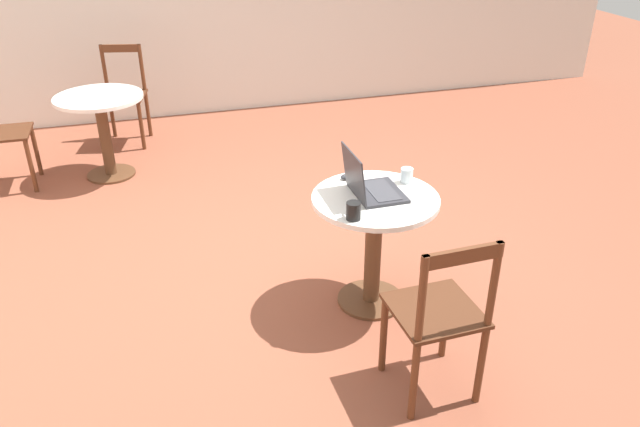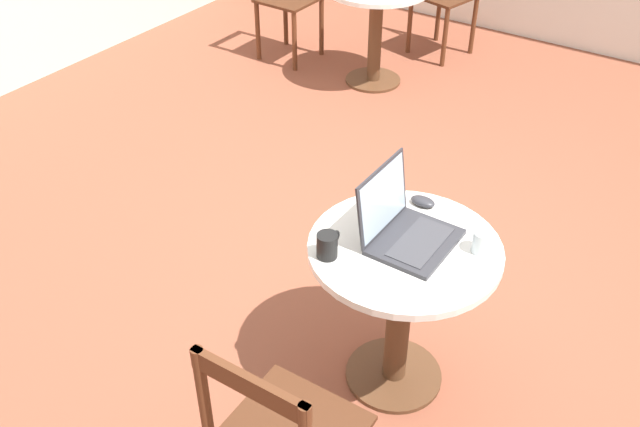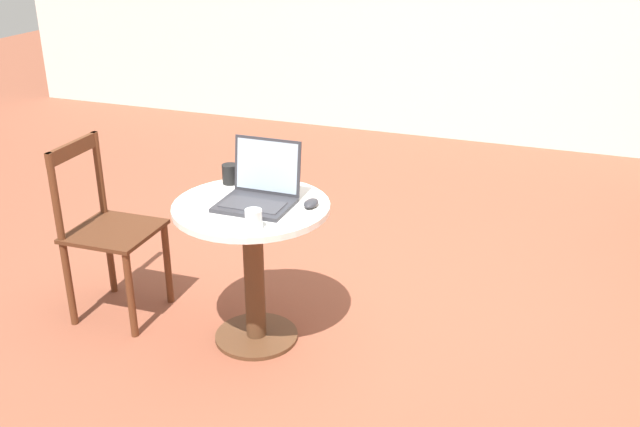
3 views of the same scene
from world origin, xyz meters
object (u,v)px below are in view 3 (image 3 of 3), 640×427
Objects in this scene: mouse at (311,203)px; drinking_glass at (254,219)px; chair_near_left at (107,231)px; mug at (231,174)px; laptop at (259,192)px; cafe_table_near at (253,242)px.

mouse is 1.17× the size of drinking_glass.
mug is at bearing 21.00° from chair_near_left.
mug is at bearing 142.16° from laptop.
laptop is at bearing -169.49° from mouse.
mug is (-0.46, 0.14, 0.03)m from mouse.
cafe_table_near is 0.79m from chair_near_left.
mouse is 0.33m from drinking_glass.
drinking_glass reaches higher than mouse.
laptop is (0.81, 0.04, 0.30)m from chair_near_left.
chair_near_left reaches higher than cafe_table_near.
mug is at bearing 134.89° from cafe_table_near.
laptop is 3.21× the size of mouse.
chair_near_left is at bearing -175.26° from mouse.
cafe_table_near is at bearing 117.71° from drinking_glass.
chair_near_left is 0.69m from mug.
chair_near_left is at bearing -159.00° from mug.
laptop is at bearing 110.08° from drinking_glass.
mug is (0.58, 0.22, 0.30)m from chair_near_left.
mug reaches higher than drinking_glass.
laptop is 2.81× the size of mug.
mouse is 0.87× the size of mug.
laptop reaches higher than mouse.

